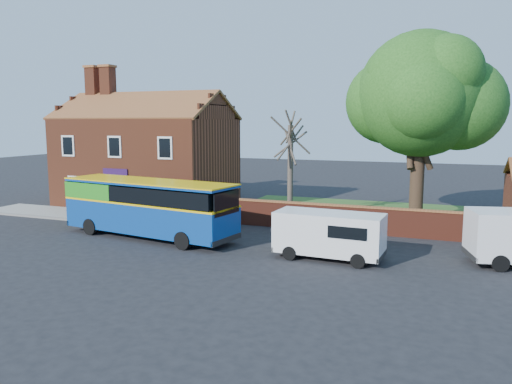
% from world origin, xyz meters
% --- Properties ---
extents(ground, '(120.00, 120.00, 0.00)m').
position_xyz_m(ground, '(0.00, 0.00, 0.00)').
color(ground, black).
rests_on(ground, ground).
extents(pavement, '(18.00, 3.50, 0.12)m').
position_xyz_m(pavement, '(-7.00, 5.75, 0.06)').
color(pavement, gray).
rests_on(pavement, ground).
extents(kerb, '(18.00, 0.15, 0.14)m').
position_xyz_m(kerb, '(-7.00, 4.00, 0.07)').
color(kerb, slate).
rests_on(kerb, ground).
extents(grass_strip, '(26.00, 12.00, 0.04)m').
position_xyz_m(grass_strip, '(13.00, 13.00, 0.02)').
color(grass_strip, '#426B28').
rests_on(grass_strip, ground).
extents(shop_building, '(12.30, 8.13, 10.50)m').
position_xyz_m(shop_building, '(-7.02, 11.50, 3.41)').
color(shop_building, brown).
rests_on(shop_building, ground).
extents(boundary_wall, '(22.00, 0.38, 1.60)m').
position_xyz_m(boundary_wall, '(13.00, 7.00, 0.81)').
color(boundary_wall, maroon).
rests_on(boundary_wall, ground).
extents(bus, '(10.60, 4.22, 3.14)m').
position_xyz_m(bus, '(-1.03, 1.94, 1.78)').
color(bus, navy).
rests_on(bus, ground).
extents(van_near, '(5.05, 2.28, 2.17)m').
position_xyz_m(van_near, '(9.50, 1.13, 1.21)').
color(van_near, white).
rests_on(van_near, ground).
extents(large_tree, '(9.68, 7.66, 11.80)m').
position_xyz_m(large_tree, '(12.79, 11.65, 7.73)').
color(large_tree, black).
rests_on(large_tree, ground).
extents(bare_tree, '(2.50, 2.98, 6.67)m').
position_xyz_m(bare_tree, '(5.15, 9.04, 3.42)').
color(bare_tree, '#4C4238').
rests_on(bare_tree, ground).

